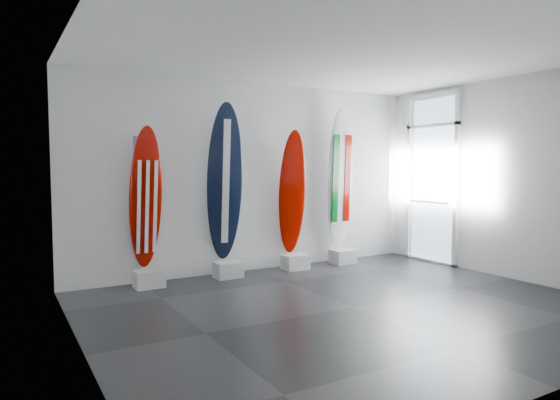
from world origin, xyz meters
TOP-DOWN VIEW (x-y plane):
  - floor at (0.00, 0.00)m, footprint 6.00×6.00m
  - ceiling at (0.00, 0.00)m, footprint 6.00×6.00m
  - wall_back at (0.00, 2.50)m, footprint 6.00×0.00m
  - wall_left at (-3.00, 0.00)m, footprint 0.00×5.00m
  - wall_right at (3.00, 0.00)m, footprint 0.00×5.00m
  - display_block_usa at (-1.83, 2.18)m, footprint 0.40×0.30m
  - surfboard_usa at (-1.83, 2.28)m, footprint 0.46×0.38m
  - display_block_navy at (-0.63, 2.18)m, footprint 0.40×0.30m
  - surfboard_navy at (-0.63, 2.28)m, footprint 0.61×0.50m
  - display_block_swiss at (0.56, 2.18)m, footprint 0.40×0.30m
  - surfboard_swiss at (0.56, 2.28)m, footprint 0.51×0.41m
  - display_block_italy at (1.53, 2.18)m, footprint 0.40×0.30m
  - surfboard_italy at (1.53, 2.28)m, footprint 0.56×0.21m
  - wall_outlet at (-2.45, 2.48)m, footprint 0.09×0.02m
  - glass_door at (2.97, 1.55)m, footprint 0.12×1.16m
  - balcony at (4.30, 1.55)m, footprint 2.80×2.20m

SIDE VIEW (x-z plane):
  - floor at x=0.00m, z-range 0.00..0.00m
  - display_block_usa at x=-1.83m, z-range 0.00..0.24m
  - display_block_navy at x=-0.63m, z-range 0.00..0.24m
  - display_block_swiss at x=0.56m, z-range 0.00..0.24m
  - display_block_italy at x=1.53m, z-range 0.00..0.24m
  - wall_outlet at x=-2.45m, z-range 0.28..0.41m
  - balcony at x=4.30m, z-range -0.10..1.10m
  - surfboard_usa at x=-1.83m, z-range 0.23..2.23m
  - surfboard_swiss at x=0.56m, z-range 0.24..2.26m
  - glass_door at x=2.97m, z-range 0.00..2.85m
  - surfboard_navy at x=-0.63m, z-range 0.23..2.62m
  - surfboard_italy at x=1.53m, z-range 0.24..2.69m
  - wall_back at x=0.00m, z-range -1.50..4.50m
  - wall_left at x=-3.00m, z-range -1.00..4.00m
  - wall_right at x=3.00m, z-range -1.00..4.00m
  - ceiling at x=0.00m, z-range 3.00..3.00m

